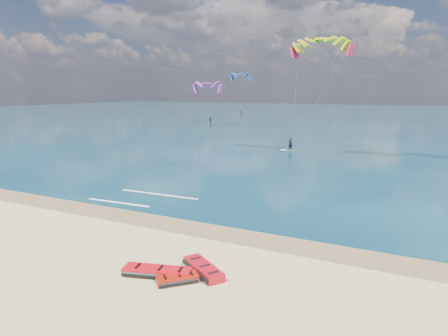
# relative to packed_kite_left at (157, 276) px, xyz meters

# --- Properties ---
(ground) EXTENTS (320.00, 320.00, 0.00)m
(ground) POSITION_rel_packed_kite_left_xyz_m (-6.57, 42.84, 0.00)
(ground) COLOR tan
(ground) RESTS_ON ground
(wet_sand_strip) EXTENTS (320.00, 2.40, 0.01)m
(wet_sand_strip) POSITION_rel_packed_kite_left_xyz_m (-6.57, 5.84, 0.00)
(wet_sand_strip) COLOR brown
(wet_sand_strip) RESTS_ON ground
(sea) EXTENTS (320.00, 200.00, 0.04)m
(sea) POSITION_rel_packed_kite_left_xyz_m (-6.57, 106.84, 0.02)
(sea) COLOR #0A2838
(sea) RESTS_ON ground
(packed_kite_left) EXTENTS (3.31, 1.94, 0.41)m
(packed_kite_left) POSITION_rel_packed_kite_left_xyz_m (0.00, 0.00, 0.00)
(packed_kite_left) COLOR red
(packed_kite_left) RESTS_ON ground
(packed_kite_mid) EXTENTS (2.88, 2.43, 0.41)m
(packed_kite_mid) POSITION_rel_packed_kite_left_xyz_m (1.60, 1.13, 0.00)
(packed_kite_mid) COLOR #B90C18
(packed_kite_mid) RESTS_ON ground
(packed_kite_right) EXTENTS (2.00, 2.01, 0.35)m
(packed_kite_right) POSITION_rel_packed_kite_left_xyz_m (1.09, -0.13, 0.00)
(packed_kite_right) COLOR #AB1507
(packed_kite_right) RESTS_ON ground
(kitesurfer_main) EXTENTS (10.22, 5.39, 14.50)m
(kitesurfer_main) POSITION_rel_packed_kite_left_xyz_m (-3.13, 34.42, 7.54)
(kitesurfer_main) COLOR #AEC116
(kitesurfer_main) RESTS_ON sea
(shoreline_foam) EXTENTS (7.07, 3.60, 0.01)m
(shoreline_foam) POSITION_rel_packed_kite_left_xyz_m (-8.26, 9.60, 0.04)
(shoreline_foam) COLOR white
(shoreline_foam) RESTS_ON ground
(distant_kites) EXTENTS (77.53, 33.70, 12.36)m
(distant_kites) POSITION_rel_packed_kite_left_xyz_m (-15.98, 79.26, 5.27)
(distant_kites) COLOR #2551A2
(distant_kites) RESTS_ON ground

